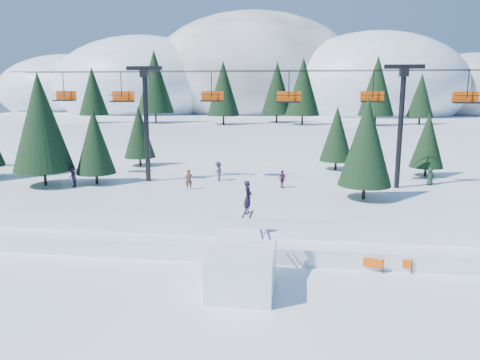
# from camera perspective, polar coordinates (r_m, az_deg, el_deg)

# --- Properties ---
(ground) EXTENTS (160.00, 160.00, 0.00)m
(ground) POSITION_cam_1_polar(r_m,az_deg,el_deg) (25.53, -4.43, -14.10)
(ground) COLOR white
(ground) RESTS_ON ground
(mid_shelf) EXTENTS (70.00, 22.00, 2.50)m
(mid_shelf) POSITION_cam_1_polar(r_m,az_deg,el_deg) (41.98, 0.70, -2.12)
(mid_shelf) COLOR white
(mid_shelf) RESTS_ON ground
(berm) EXTENTS (70.00, 6.00, 1.10)m
(berm) POSITION_cam_1_polar(r_m,az_deg,el_deg) (32.64, -1.47, -7.31)
(berm) COLOR white
(berm) RESTS_ON ground
(mountain_ridge) EXTENTS (119.00, 60.00, 26.46)m
(mountain_ridge) POSITION_cam_1_polar(r_m,az_deg,el_deg) (96.44, 1.76, 10.39)
(mountain_ridge) COLOR white
(mountain_ridge) RESTS_ON ground
(jump_kicker) EXTENTS (3.44, 4.69, 5.81)m
(jump_kicker) POSITION_cam_1_polar(r_m,az_deg,el_deg) (25.87, 0.34, -10.58)
(jump_kicker) COLOR white
(jump_kicker) RESTS_ON ground
(chairlift) EXTENTS (46.00, 3.21, 10.28)m
(chairlift) POSITION_cam_1_polar(r_m,az_deg,el_deg) (40.79, 2.83, 8.94)
(chairlift) COLOR black
(chairlift) RESTS_ON mid_shelf
(conifer_stand) EXTENTS (63.12, 17.19, 9.76)m
(conifer_stand) POSITION_cam_1_polar(r_m,az_deg,el_deg) (41.34, 2.62, 5.83)
(conifer_stand) COLOR black
(conifer_stand) RESTS_ON mid_shelf
(distant_skiers) EXTENTS (31.57, 5.87, 1.77)m
(distant_skiers) POSITION_cam_1_polar(r_m,az_deg,el_deg) (41.12, -2.35, 0.57)
(distant_skiers) COLOR #321E36
(distant_skiers) RESTS_ON mid_shelf
(banner_near) EXTENTS (2.72, 0.94, 0.90)m
(banner_near) POSITION_cam_1_polar(r_m,az_deg,el_deg) (29.73, 14.34, -9.57)
(banner_near) COLOR black
(banner_near) RESTS_ON ground
(banner_far) EXTENTS (2.76, 0.81, 0.90)m
(banner_far) POSITION_cam_1_polar(r_m,az_deg,el_deg) (30.12, 17.53, -9.46)
(banner_far) COLOR black
(banner_far) RESTS_ON ground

